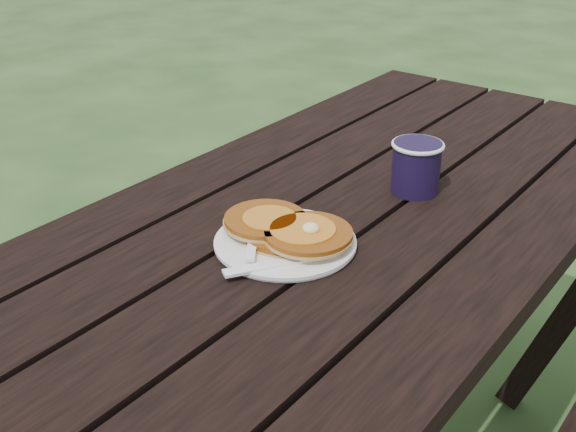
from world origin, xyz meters
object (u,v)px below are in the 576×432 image
Objects in this scene: pancake_stack at (288,229)px; coffee_cup at (416,164)px; plate at (285,243)px; picnic_table at (317,394)px.

coffee_cup reaches higher than pancake_stack.
plate is 2.30× the size of coffee_cup.
plate is at bearing -89.63° from picnic_table.
plate is at bearing -102.11° from coffee_cup.
pancake_stack is at bearing 106.75° from plate.
coffee_cup is (0.07, 0.31, 0.05)m from plate.
pancake_stack is at bearing -91.66° from picnic_table.
pancake_stack is 2.30× the size of coffee_cup.
plate is 0.32m from coffee_cup.
picnic_table is 0.42m from pancake_stack.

